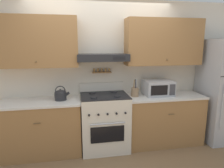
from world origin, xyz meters
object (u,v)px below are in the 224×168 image
refrigerator (221,91)px  utensil_crock (135,92)px  stove_range (105,121)px  tea_kettle (61,95)px  microwave (158,88)px

refrigerator → utensil_crock: size_ratio=6.19×
stove_range → tea_kettle: size_ratio=4.49×
stove_range → utensil_crock: (0.55, 0.04, 0.49)m
microwave → stove_range: bearing=-176.5°
stove_range → tea_kettle: (-0.71, 0.04, 0.50)m
refrigerator → tea_kettle: bearing=178.4°
refrigerator → utensil_crock: refrigerator is taller
refrigerator → utensil_crock: (-1.64, 0.08, 0.04)m
refrigerator → microwave: (-1.20, 0.10, 0.09)m
tea_kettle → microwave: 1.69m
stove_range → tea_kettle: tea_kettle is taller
stove_range → utensil_crock: 0.73m
stove_range → utensil_crock: bearing=4.4°
microwave → utensil_crock: bearing=-177.6°
refrigerator → tea_kettle: refrigerator is taller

